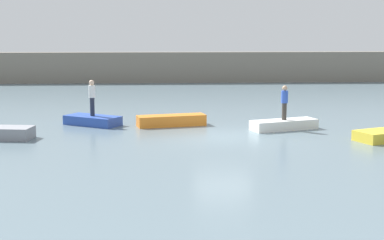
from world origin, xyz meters
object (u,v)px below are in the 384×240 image
(rowboat_white, at_px, (284,125))
(person_blue_shirt, at_px, (284,101))
(person_white_shirt, at_px, (92,96))
(rowboat_orange, at_px, (171,120))
(rowboat_blue, at_px, (93,120))

(rowboat_white, bearing_deg, person_blue_shirt, 7.10)
(person_white_shirt, bearing_deg, rowboat_orange, -6.60)
(rowboat_orange, bearing_deg, person_blue_shirt, -27.22)
(rowboat_orange, bearing_deg, rowboat_white, -27.22)
(rowboat_blue, height_order, person_white_shirt, person_white_shirt)
(person_white_shirt, bearing_deg, person_blue_shirt, -10.96)
(rowboat_white, bearing_deg, person_white_shirt, 149.58)
(person_blue_shirt, bearing_deg, rowboat_white, -153.43)
(rowboat_orange, xyz_separation_m, rowboat_white, (5.28, -1.32, -0.03))
(person_blue_shirt, height_order, person_white_shirt, person_white_shirt)
(rowboat_white, relative_size, person_white_shirt, 1.81)
(rowboat_blue, relative_size, rowboat_orange, 0.83)
(rowboat_orange, height_order, person_white_shirt, person_white_shirt)
(rowboat_white, xyz_separation_m, person_blue_shirt, (0.00, 0.00, 1.13))
(rowboat_white, distance_m, person_white_shirt, 9.40)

